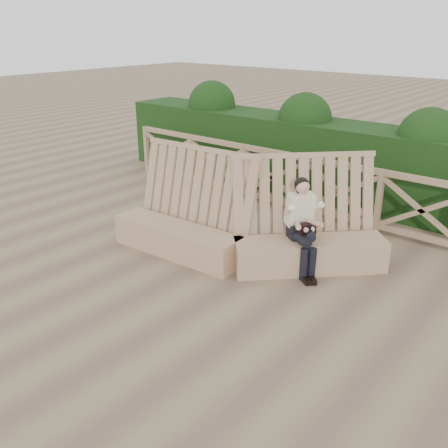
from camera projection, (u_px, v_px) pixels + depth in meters
The scene contains 5 objects.
ground at pixel (209, 299), 6.46m from camera, with size 60.00×60.00×0.00m, color brown.
bench at pixel (243, 234), 7.41m from camera, with size 3.87×2.26×1.60m.
woman at pixel (302, 222), 6.97m from camera, with size 0.77×0.70×1.35m.
guardrail at pixel (340, 192), 8.75m from camera, with size 10.10×0.09×1.10m.
hedge at pixel (370, 167), 9.53m from camera, with size 12.00×1.20×1.50m, color black.
Camera 1 is at (3.74, -4.21, 3.32)m, focal length 40.00 mm.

